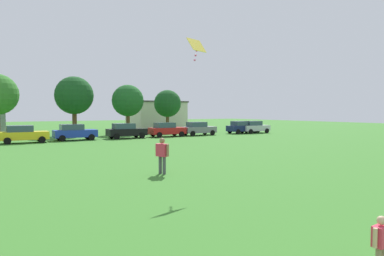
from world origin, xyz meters
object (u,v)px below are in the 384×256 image
(kite, at_px, (196,47))
(parked_car_yellow_1, at_px, (23,134))
(parked_car_blue_2, at_px, (74,132))
(parked_car_silver_7, at_px, (254,127))
(parked_car_navy_6, at_px, (242,127))
(tree_right, at_px, (128,101))
(parked_car_gray_5, at_px, (198,128))
(tree_center_right, at_px, (74,96))
(parked_car_black_3, at_px, (126,131))
(child_kite_flyer, at_px, (381,240))
(adult_bystander, at_px, (162,153))
(parked_car_red_4, at_px, (167,129))
(tree_far_right, at_px, (167,104))

(kite, distance_m, parked_car_yellow_1, 23.85)
(parked_car_blue_2, xyz_separation_m, parked_car_silver_7, (23.93, -0.82, 0.00))
(parked_car_yellow_1, bearing_deg, parked_car_navy_6, 0.40)
(parked_car_yellow_1, bearing_deg, tree_right, 28.36)
(parked_car_gray_5, distance_m, tree_center_right, 16.14)
(parked_car_yellow_1, xyz_separation_m, parked_car_black_3, (10.38, 0.24, 0.00))
(child_kite_flyer, distance_m, tree_center_right, 41.20)
(kite, xyz_separation_m, tree_right, (7.69, 29.75, -1.58))
(adult_bystander, relative_size, tree_right, 0.27)
(kite, distance_m, parked_car_blue_2, 23.89)
(adult_bystander, relative_size, parked_car_red_4, 0.41)
(parked_car_gray_5, bearing_deg, parked_car_red_4, -179.98)
(child_kite_flyer, distance_m, parked_car_black_3, 33.61)
(parked_car_gray_5, relative_size, parked_car_silver_7, 1.00)
(parked_car_gray_5, xyz_separation_m, tree_center_right, (-13.41, 7.98, 4.14))
(parked_car_yellow_1, distance_m, tree_center_right, 11.28)
(parked_car_silver_7, relative_size, tree_center_right, 0.58)
(parked_car_black_3, distance_m, parked_car_silver_7, 18.45)
(child_kite_flyer, xyz_separation_m, tree_far_right, (16.15, 40.55, 3.46))
(parked_car_silver_7, bearing_deg, parked_car_navy_6, 170.38)
(parked_car_yellow_1, distance_m, tree_far_right, 21.28)
(parked_car_navy_6, height_order, tree_center_right, tree_center_right)
(kite, height_order, parked_car_red_4, kite)
(kite, xyz_separation_m, parked_car_black_3, (4.90, 22.87, -5.15))
(adult_bystander, distance_m, parked_car_gray_5, 26.63)
(parked_car_red_4, distance_m, parked_car_navy_6, 11.48)
(parked_car_blue_2, relative_size, tree_right, 0.66)
(parked_car_silver_7, height_order, tree_right, tree_right)
(parked_car_black_3, xyz_separation_m, tree_far_right, (9.10, 7.69, 3.26))
(child_kite_flyer, relative_size, parked_car_black_3, 0.26)
(parked_car_navy_6, height_order, tree_right, tree_right)
(tree_right, bearing_deg, adult_bystander, -107.25)
(parked_car_black_3, xyz_separation_m, tree_center_right, (-3.85, 7.98, 4.14))
(parked_car_red_4, height_order, tree_right, tree_right)
(adult_bystander, bearing_deg, parked_car_black_3, -37.66)
(tree_far_right, bearing_deg, parked_car_red_4, -117.69)
(kite, relative_size, parked_car_yellow_1, 0.25)
(parked_car_blue_2, relative_size, tree_far_right, 0.70)
(parked_car_gray_5, bearing_deg, kite, -122.29)
(parked_car_silver_7, xyz_separation_m, tree_far_right, (-9.34, 8.06, 3.26))
(tree_right, xyz_separation_m, tree_far_right, (6.31, 0.82, -0.30))
(parked_car_gray_5, bearing_deg, adult_bystander, -125.86)
(child_kite_flyer, height_order, parked_car_blue_2, parked_car_blue_2)
(parked_car_navy_6, bearing_deg, parked_car_gray_5, 179.59)
(parked_car_black_3, distance_m, tree_far_right, 12.36)
(adult_bystander, relative_size, parked_car_blue_2, 0.41)
(kite, relative_size, tree_right, 0.16)
(parked_car_red_4, height_order, parked_car_gray_5, same)
(parked_car_gray_5, bearing_deg, tree_center_right, 149.24)
(parked_car_blue_2, bearing_deg, child_kite_flyer, -92.69)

